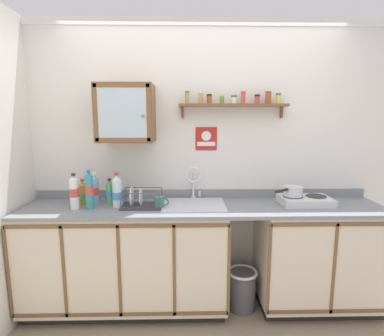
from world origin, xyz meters
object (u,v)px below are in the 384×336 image
at_px(hot_plate_stove, 305,200).
at_px(wall_cabinet, 126,113).
at_px(saucepan, 293,191).
at_px(dish_rack, 140,203).
at_px(warning_sign, 206,139).
at_px(bottle_detergent_teal_3, 89,190).
at_px(bottle_juice_amber_4, 83,193).
at_px(trash_bin, 242,289).
at_px(bottle_water_clear_1, 117,192).
at_px(mug, 160,202).
at_px(sink, 194,208).
at_px(bottle_soda_green_0, 110,193).
at_px(bottle_water_blue_5, 95,190).
at_px(bottle_opaque_white_2, 74,192).

bearing_deg(hot_plate_stove, wall_cabinet, 176.83).
height_order(saucepan, dish_rack, dish_rack).
bearing_deg(warning_sign, wall_cabinet, -167.38).
height_order(saucepan, bottle_detergent_teal_3, bottle_detergent_teal_3).
bearing_deg(bottle_juice_amber_4, trash_bin, -4.54).
relative_size(dish_rack, trash_bin, 0.96).
relative_size(hot_plate_stove, bottle_detergent_teal_3, 1.33).
xyz_separation_m(bottle_water_clear_1, mug, (0.36, -0.06, -0.08)).
xyz_separation_m(hot_plate_stove, dish_rack, (-1.42, -0.04, 0.00)).
distance_m(saucepan, warning_sign, 0.89).
bearing_deg(trash_bin, warning_sign, 134.59).
bearing_deg(bottle_water_clear_1, sink, 3.50).
xyz_separation_m(hot_plate_stove, bottle_soda_green_0, (-1.70, 0.03, 0.07)).
height_order(sink, warning_sign, warning_sign).
height_order(hot_plate_stove, trash_bin, hot_plate_stove).
xyz_separation_m(bottle_detergent_teal_3, mug, (0.58, -0.01, -0.10)).
distance_m(dish_rack, wall_cabinet, 0.77).
height_order(hot_plate_stove, bottle_water_clear_1, bottle_water_clear_1).
height_order(bottle_juice_amber_4, dish_rack, bottle_juice_amber_4).
bearing_deg(mug, bottle_water_clear_1, 170.37).
bearing_deg(mug, warning_sign, 39.83).
bearing_deg(dish_rack, bottle_water_blue_5, 165.34).
distance_m(dish_rack, trash_bin, 1.18).
xyz_separation_m(sink, mug, (-0.29, -0.10, 0.08)).
bearing_deg(dish_rack, warning_sign, 26.31).
xyz_separation_m(bottle_water_clear_1, warning_sign, (0.77, 0.28, 0.43)).
relative_size(hot_plate_stove, mug, 3.54).
xyz_separation_m(bottle_water_blue_5, trash_bin, (1.29, -0.13, -0.88)).
relative_size(bottle_water_clear_1, bottle_water_blue_5, 1.07).
distance_m(dish_rack, mug, 0.18).
xyz_separation_m(bottle_soda_green_0, bottle_water_clear_1, (0.08, -0.07, 0.02)).
bearing_deg(wall_cabinet, bottle_water_clear_1, -120.90).
relative_size(bottle_soda_green_0, wall_cabinet, 0.48).
height_order(hot_plate_stove, bottle_water_blue_5, bottle_water_blue_5).
distance_m(bottle_detergent_teal_3, bottle_juice_amber_4, 0.17).
relative_size(saucepan, dish_rack, 0.83).
relative_size(bottle_juice_amber_4, warning_sign, 1.06).
bearing_deg(trash_bin, hot_plate_stove, 7.28).
relative_size(hot_plate_stove, bottle_opaque_white_2, 1.44).
bearing_deg(bottle_soda_green_0, bottle_water_blue_5, 166.09).
bearing_deg(bottle_soda_green_0, warning_sign, 13.99).
relative_size(bottle_water_clear_1, bottle_detergent_teal_3, 0.90).
xyz_separation_m(bottle_water_blue_5, dish_rack, (0.41, -0.11, -0.09)).
xyz_separation_m(bottle_water_clear_1, bottle_juice_amber_4, (-0.31, 0.08, -0.03)).
distance_m(dish_rack, warning_sign, 0.83).
bearing_deg(dish_rack, bottle_opaque_white_2, -174.77).
xyz_separation_m(bottle_juice_amber_4, warning_sign, (1.08, 0.20, 0.46)).
bearing_deg(bottle_juice_amber_4, dish_rack, -9.28).
bearing_deg(warning_sign, bottle_water_blue_5, -169.88).
bearing_deg(bottle_water_clear_1, bottle_opaque_white_2, -170.81).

